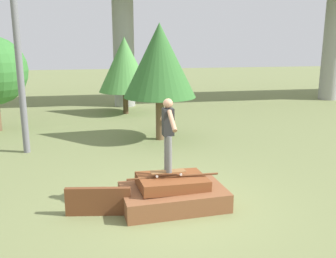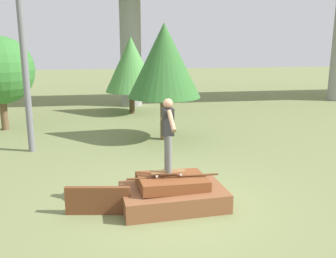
% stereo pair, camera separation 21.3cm
% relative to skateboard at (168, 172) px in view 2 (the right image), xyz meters
% --- Properties ---
extents(ground_plane, '(80.00, 80.00, 0.00)m').
position_rel_skateboard_xyz_m(ground_plane, '(0.10, -0.05, -0.74)').
color(ground_plane, olive).
extents(scrap_pile, '(2.24, 1.50, 0.67)m').
position_rel_skateboard_xyz_m(scrap_pile, '(0.10, -0.04, -0.48)').
color(scrap_pile, brown).
rests_on(scrap_pile, ground_plane).
extents(scrap_plank_loose, '(1.30, 0.31, 0.58)m').
position_rel_skateboard_xyz_m(scrap_plank_loose, '(-1.46, -0.20, -0.45)').
color(scrap_plank_loose, brown).
rests_on(scrap_plank_loose, ground_plane).
extents(skateboard, '(0.74, 0.24, 0.09)m').
position_rel_skateboard_xyz_m(skateboard, '(0.00, 0.00, 0.00)').
color(skateboard, brown).
rests_on(skateboard, scrap_pile).
extents(skater, '(0.23, 1.17, 1.53)m').
position_rel_skateboard_xyz_m(skater, '(-0.00, 0.00, 0.89)').
color(skater, slate).
rests_on(skater, skateboard).
extents(utility_pole, '(1.30, 0.20, 6.70)m').
position_rel_skateboard_xyz_m(utility_pole, '(-3.62, 4.64, 2.73)').
color(utility_pole, slate).
rests_on(utility_pole, ground_plane).
extents(tree_behind_left, '(2.46, 2.46, 3.61)m').
position_rel_skateboard_xyz_m(tree_behind_left, '(-0.04, 10.47, 1.59)').
color(tree_behind_left, '#4C3823').
rests_on(tree_behind_left, ground_plane).
extents(tree_behind_right, '(2.50, 2.50, 4.01)m').
position_rel_skateboard_xyz_m(tree_behind_right, '(0.75, 5.41, 2.00)').
color(tree_behind_right, brown).
rests_on(tree_behind_right, ground_plane).
extents(tree_mid_back, '(2.58, 2.58, 3.61)m').
position_rel_skateboard_xyz_m(tree_mid_back, '(-5.20, 7.87, 1.57)').
color(tree_mid_back, brown).
rests_on(tree_mid_back, ground_plane).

